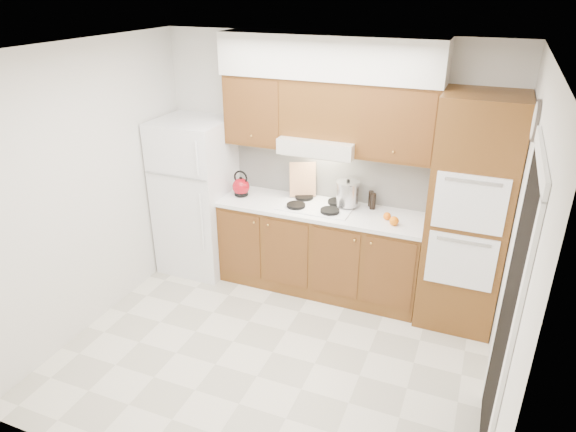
# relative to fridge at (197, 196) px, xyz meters

# --- Properties ---
(floor) EXTENTS (3.60, 3.60, 0.00)m
(floor) POSITION_rel_fridge_xyz_m (1.41, -1.14, -0.86)
(floor) COLOR beige
(floor) RESTS_ON ground
(ceiling) EXTENTS (3.60, 3.60, 0.00)m
(ceiling) POSITION_rel_fridge_xyz_m (1.41, -1.14, 1.74)
(ceiling) COLOR white
(ceiling) RESTS_ON wall_back
(wall_back) EXTENTS (3.60, 0.02, 2.60)m
(wall_back) POSITION_rel_fridge_xyz_m (1.41, 0.36, 0.44)
(wall_back) COLOR silver
(wall_back) RESTS_ON floor
(wall_left) EXTENTS (0.02, 3.00, 2.60)m
(wall_left) POSITION_rel_fridge_xyz_m (-0.40, -1.14, 0.44)
(wall_left) COLOR silver
(wall_left) RESTS_ON floor
(wall_right) EXTENTS (0.02, 3.00, 2.60)m
(wall_right) POSITION_rel_fridge_xyz_m (3.21, -1.14, 0.44)
(wall_right) COLOR silver
(wall_right) RESTS_ON floor
(fridge) EXTENTS (0.75, 0.72, 1.72)m
(fridge) POSITION_rel_fridge_xyz_m (0.00, 0.00, 0.00)
(fridge) COLOR white
(fridge) RESTS_ON floor
(base_cabinets) EXTENTS (2.11, 0.60, 0.90)m
(base_cabinets) POSITION_rel_fridge_xyz_m (1.43, 0.06, -0.41)
(base_cabinets) COLOR brown
(base_cabinets) RESTS_ON floor
(countertop) EXTENTS (2.13, 0.62, 0.04)m
(countertop) POSITION_rel_fridge_xyz_m (1.43, 0.05, 0.06)
(countertop) COLOR white
(countertop) RESTS_ON base_cabinets
(backsplash) EXTENTS (2.11, 0.03, 0.56)m
(backsplash) POSITION_rel_fridge_xyz_m (1.43, 0.34, 0.36)
(backsplash) COLOR white
(backsplash) RESTS_ON countertop
(oven_cabinet) EXTENTS (0.70, 0.65, 2.20)m
(oven_cabinet) POSITION_rel_fridge_xyz_m (2.85, 0.03, 0.24)
(oven_cabinet) COLOR brown
(oven_cabinet) RESTS_ON floor
(upper_cab_left) EXTENTS (0.63, 0.33, 0.70)m
(upper_cab_left) POSITION_rel_fridge_xyz_m (0.69, 0.19, 0.99)
(upper_cab_left) COLOR brown
(upper_cab_left) RESTS_ON wall_back
(upper_cab_right) EXTENTS (0.73, 0.33, 0.70)m
(upper_cab_right) POSITION_rel_fridge_xyz_m (2.12, 0.19, 0.99)
(upper_cab_right) COLOR brown
(upper_cab_right) RESTS_ON wall_back
(range_hood) EXTENTS (0.75, 0.45, 0.15)m
(range_hood) POSITION_rel_fridge_xyz_m (1.38, 0.13, 0.71)
(range_hood) COLOR silver
(range_hood) RESTS_ON wall_back
(upper_cab_over_hood) EXTENTS (0.75, 0.33, 0.55)m
(upper_cab_over_hood) POSITION_rel_fridge_xyz_m (1.38, 0.19, 1.06)
(upper_cab_over_hood) COLOR brown
(upper_cab_over_hood) RESTS_ON range_hood
(soffit) EXTENTS (2.13, 0.36, 0.40)m
(soffit) POSITION_rel_fridge_xyz_m (1.43, 0.18, 1.54)
(soffit) COLOR silver
(soffit) RESTS_ON wall_back
(cooktop) EXTENTS (0.74, 0.50, 0.01)m
(cooktop) POSITION_rel_fridge_xyz_m (1.38, 0.07, 0.09)
(cooktop) COLOR white
(cooktop) RESTS_ON countertop
(doorway) EXTENTS (0.02, 0.90, 2.10)m
(doorway) POSITION_rel_fridge_xyz_m (3.19, -1.49, 0.19)
(doorway) COLOR black
(doorway) RESTS_ON floor
(wall_clock) EXTENTS (0.02, 0.30, 0.30)m
(wall_clock) POSITION_rel_fridge_xyz_m (3.19, -0.59, 1.29)
(wall_clock) COLOR #3F3833
(wall_clock) RESTS_ON wall_right
(kettle) EXTENTS (0.21, 0.21, 0.18)m
(kettle) POSITION_rel_fridge_xyz_m (0.54, 0.03, 0.18)
(kettle) COLOR maroon
(kettle) RESTS_ON countertop
(cutting_board) EXTENTS (0.29, 0.20, 0.36)m
(cutting_board) POSITION_rel_fridge_xyz_m (1.16, 0.24, 0.28)
(cutting_board) COLOR tan
(cutting_board) RESTS_ON countertop
(stock_pot) EXTENTS (0.28, 0.28, 0.23)m
(stock_pot) POSITION_rel_fridge_xyz_m (1.67, 0.16, 0.23)
(stock_pot) COLOR #B8B9BD
(stock_pot) RESTS_ON cooktop
(condiment_a) EXTENTS (0.08, 0.08, 0.21)m
(condiment_a) POSITION_rel_fridge_xyz_m (1.74, 0.22, 0.19)
(condiment_a) COLOR black
(condiment_a) RESTS_ON countertop
(condiment_b) EXTENTS (0.05, 0.05, 0.16)m
(condiment_b) POSITION_rel_fridge_xyz_m (1.89, 0.28, 0.16)
(condiment_b) COLOR black
(condiment_b) RESTS_ON countertop
(condiment_c) EXTENTS (0.08, 0.08, 0.17)m
(condiment_c) POSITION_rel_fridge_xyz_m (1.92, 0.21, 0.16)
(condiment_c) COLOR black
(condiment_c) RESTS_ON countertop
(orange_near) EXTENTS (0.11, 0.11, 0.09)m
(orange_near) POSITION_rel_fridge_xyz_m (2.20, -0.09, 0.12)
(orange_near) COLOR #D74F0B
(orange_near) RESTS_ON countertop
(orange_far) EXTENTS (0.08, 0.08, 0.08)m
(orange_far) POSITION_rel_fridge_xyz_m (2.12, 0.01, 0.12)
(orange_far) COLOR #ED4E0C
(orange_far) RESTS_ON countertop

